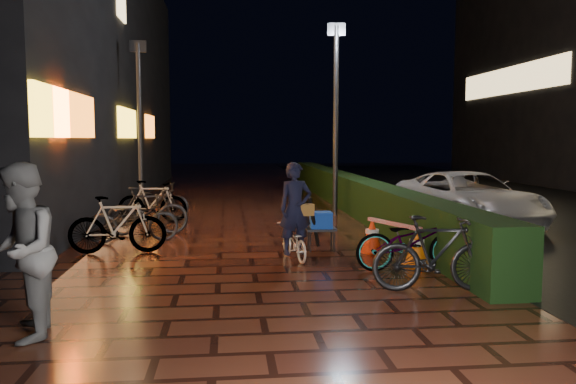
{
  "coord_description": "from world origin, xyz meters",
  "views": [
    {
      "loc": [
        -0.39,
        -8.74,
        2.13
      ],
      "look_at": [
        0.76,
        2.01,
        1.1
      ],
      "focal_mm": 35.0,
      "sensor_mm": 36.0,
      "label": 1
    }
  ],
  "objects": [
    {
      "name": "cyclist",
      "position": [
        0.76,
        0.94,
        0.64
      ],
      "size": [
        0.69,
        1.26,
        1.72
      ],
      "color": "silver",
      "rests_on": "ground"
    },
    {
      "name": "lamp_post_hedge",
      "position": [
        2.57,
        6.6,
        2.89
      ],
      "size": [
        0.5,
        0.15,
        5.26
      ],
      "color": "black",
      "rests_on": "ground"
    },
    {
      "name": "bystander_person",
      "position": [
        -2.57,
        -2.67,
        0.94
      ],
      "size": [
        0.9,
        1.05,
        1.89
      ],
      "primitive_type": "imported",
      "rotation": [
        0.0,
        0.0,
        -1.35
      ],
      "color": "slate",
      "rests_on": "ground"
    },
    {
      "name": "lamp_post_sf",
      "position": [
        -2.9,
        7.79,
        2.69
      ],
      "size": [
        0.47,
        0.15,
        4.9
      ],
      "color": "black",
      "rests_on": "ground"
    },
    {
      "name": "parked_bikes_hedge",
      "position": [
        2.51,
        -0.65,
        0.51
      ],
      "size": [
        1.9,
        1.92,
        1.07
      ],
      "color": "black",
      "rests_on": "ground"
    },
    {
      "name": "ground",
      "position": [
        0.0,
        0.0,
        0.0
      ],
      "size": [
        80.0,
        80.0,
        0.0
      ],
      "primitive_type": "plane",
      "color": "#381911",
      "rests_on": "ground"
    },
    {
      "name": "van",
      "position": [
        5.48,
        4.47,
        0.66
      ],
      "size": [
        2.71,
        4.93,
        1.31
      ],
      "primitive_type": "imported",
      "rotation": [
        0.0,
        0.0,
        0.12
      ],
      "color": "silver",
      "rests_on": "ground"
    },
    {
      "name": "cart_assembly",
      "position": [
        1.35,
        1.71,
        0.54
      ],
      "size": [
        0.6,
        0.58,
        1.06
      ],
      "color": "black",
      "rests_on": "ground"
    },
    {
      "name": "traffic_barrier",
      "position": [
        2.51,
        0.84,
        0.33
      ],
      "size": [
        0.94,
        1.61,
        0.66
      ],
      "color": "orange",
      "rests_on": "ground"
    },
    {
      "name": "parked_bikes_storefront",
      "position": [
        -2.34,
        4.18,
        0.51
      ],
      "size": [
        2.08,
        5.19,
        1.07
      ],
      "color": "black",
      "rests_on": "ground"
    },
    {
      "name": "hedge",
      "position": [
        3.3,
        8.0,
        0.5
      ],
      "size": [
        0.7,
        20.0,
        1.0
      ],
      "primitive_type": "cube",
      "color": "black",
      "rests_on": "ground"
    }
  ]
}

